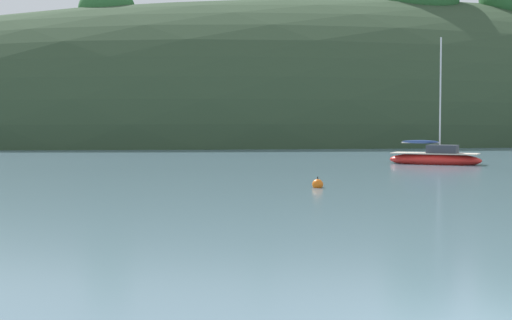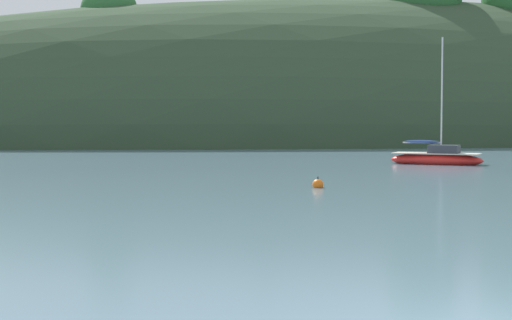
% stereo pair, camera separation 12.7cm
% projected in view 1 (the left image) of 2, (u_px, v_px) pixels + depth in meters
% --- Properties ---
extents(far_shoreline_hill, '(150.00, 36.00, 33.86)m').
position_uv_depth(far_shoreline_hill, '(393.00, 141.00, 87.84)').
color(far_shoreline_hill, '#2D422B').
rests_on(far_shoreline_hill, ground).
extents(sailboat_blue_center, '(5.49, 4.49, 7.57)m').
position_uv_depth(sailboat_blue_center, '(436.00, 158.00, 47.30)').
color(sailboat_blue_center, red).
rests_on(sailboat_blue_center, ground).
extents(mooring_buoy_channel, '(0.44, 0.44, 0.54)m').
position_uv_depth(mooring_buoy_channel, '(318.00, 185.00, 31.95)').
color(mooring_buoy_channel, orange).
rests_on(mooring_buoy_channel, ground).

